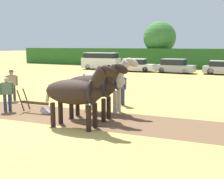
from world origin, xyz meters
TOP-DOWN VIEW (x-y plane):
  - ground_plane at (0.00, 0.00)m, footprint 240.00×240.00m
  - plowed_furrow_strip at (-2.83, 1.49)m, footprint 21.85×4.80m
  - hedgerow at (0.00, 29.32)m, footprint 57.23×1.58m
  - tree_far_left at (-5.93, 31.07)m, footprint 4.56×4.56m
  - draft_horse_lead_left at (0.65, 0.48)m, footprint 2.92×1.15m
  - draft_horse_lead_right at (0.53, 1.81)m, footprint 2.88×1.15m
  - draft_horse_trail_left at (0.41, 3.13)m, footprint 2.84×1.08m
  - plow at (-2.15, 1.56)m, footprint 1.63×0.50m
  - farmer_at_plow at (-3.63, 1.23)m, footprint 0.44×0.51m
  - farmer_beside_team at (0.41, 4.88)m, footprint 0.59×0.42m
  - farmer_onlooker_right at (-5.42, 3.23)m, footprint 0.48×0.50m
  - parked_van at (-10.93, 23.04)m, footprint 4.79×2.25m
  - parked_car_left at (-5.99, 22.41)m, footprint 4.35×2.19m
  - parked_car_center_left at (-1.48, 22.63)m, footprint 4.21×1.90m
  - parked_car_center at (3.50, 23.27)m, footprint 4.39×2.03m

SIDE VIEW (x-z plane):
  - ground_plane at x=0.00m, z-range 0.00..0.00m
  - plowed_furrow_strip at x=-2.83m, z-range 0.00..0.01m
  - plow at x=-2.15m, z-range -0.25..0.88m
  - parked_car_center at x=3.50m, z-range -0.02..1.40m
  - parked_car_left at x=-5.99m, z-range -0.03..1.45m
  - parked_car_center_left at x=-1.48m, z-range -0.04..1.50m
  - farmer_at_plow at x=-3.63m, z-range 0.11..1.66m
  - farmer_onlooker_right at x=-5.42m, z-range 0.13..1.80m
  - farmer_beside_team at x=0.41m, z-range 0.14..1.80m
  - parked_van at x=-10.93m, z-range 0.02..2.11m
  - hedgerow at x=0.00m, z-range 0.00..2.58m
  - draft_horse_lead_left at x=0.65m, z-range 0.13..2.51m
  - draft_horse_lead_right at x=0.53m, z-range 0.15..2.51m
  - draft_horse_trail_left at x=0.41m, z-range 0.14..2.67m
  - tree_far_left at x=-5.93m, z-range 0.88..7.23m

